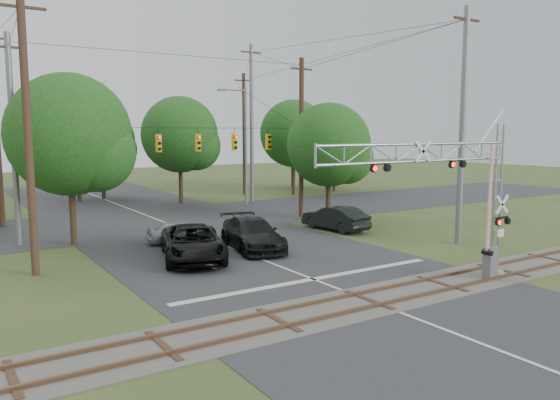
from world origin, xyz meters
TOP-DOWN VIEW (x-y plane):
  - ground at (0.00, 0.00)m, footprint 160.00×160.00m
  - road_main at (0.00, 10.00)m, footprint 14.00×90.00m
  - road_cross at (0.00, 24.00)m, footprint 90.00×12.00m
  - railroad_track at (0.00, 2.00)m, footprint 90.00×3.20m
  - crossing_gantry at (3.99, 1.65)m, footprint 10.18×0.84m
  - traffic_signal_span at (0.91, 20.00)m, footprint 19.34×0.36m
  - pickup_black at (-2.83, 11.57)m, footprint 4.58×6.68m
  - car_dark at (0.86, 12.18)m, footprint 3.40×6.09m
  - sedan_silver at (-1.67, 15.79)m, footprint 4.03×2.05m
  - suv_dark at (8.15, 14.26)m, footprint 2.18×4.90m
  - streetlight at (8.83, 27.44)m, footprint 2.63×0.27m
  - utility_poles at (3.23, 22.24)m, footprint 24.69×27.85m
  - treeline at (0.37, 32.55)m, footprint 54.35×29.81m

SIDE VIEW (x-z plane):
  - ground at x=0.00m, z-range 0.00..0.00m
  - road_main at x=0.00m, z-range 0.00..0.02m
  - road_cross at x=0.00m, z-range 0.00..0.02m
  - railroad_track at x=0.00m, z-range -0.05..0.11m
  - sedan_silver at x=-1.67m, z-range 0.00..1.32m
  - suv_dark at x=8.15m, z-range 0.00..1.56m
  - car_dark at x=0.86m, z-range 0.00..1.67m
  - pickup_black at x=-2.83m, z-range 0.00..1.70m
  - crossing_gantry at x=3.99m, z-range 0.80..7.37m
  - streetlight at x=8.83m, z-range 0.58..10.44m
  - traffic_signal_span at x=0.91m, z-range -0.03..11.47m
  - treeline at x=0.37m, z-range 0.93..10.88m
  - utility_poles at x=3.23m, z-range -0.41..13.36m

